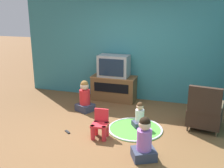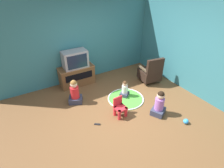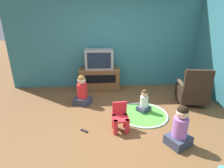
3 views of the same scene
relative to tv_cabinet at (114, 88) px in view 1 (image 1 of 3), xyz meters
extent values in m
plane|color=brown|center=(0.45, -2.01, -0.33)|extent=(30.00, 30.00, 0.00)
cube|color=teal|center=(0.21, 0.32, 1.04)|extent=(5.52, 0.12, 2.73)
cube|color=brown|center=(0.00, 0.00, -0.01)|extent=(1.10, 0.48, 0.63)
cube|color=#90603A|center=(0.00, 0.00, 0.29)|extent=(1.13, 0.49, 0.02)
cube|color=black|center=(0.00, -0.24, 0.06)|extent=(0.88, 0.01, 0.23)
cube|color=#939399|center=(0.00, -0.01, 0.57)|extent=(0.76, 0.43, 0.54)
cube|color=#142338|center=(0.00, -0.23, 0.57)|extent=(0.62, 0.02, 0.42)
cylinder|color=brown|center=(2.49, -0.85, -0.28)|extent=(0.04, 0.04, 0.10)
cylinder|color=brown|center=(1.97, -0.78, -0.28)|extent=(0.04, 0.04, 0.10)
cylinder|color=brown|center=(2.41, -1.36, -0.28)|extent=(0.04, 0.04, 0.10)
cylinder|color=brown|center=(1.89, -1.29, -0.28)|extent=(0.04, 0.04, 0.10)
cube|color=black|center=(2.19, -1.07, -0.07)|extent=(0.70, 0.69, 0.32)
cube|color=black|center=(2.15, -1.33, 0.34)|extent=(0.60, 0.19, 0.50)
cube|color=brown|center=(2.46, -1.11, 0.19)|extent=(0.15, 0.52, 0.05)
cube|color=brown|center=(1.92, -1.03, 0.19)|extent=(0.15, 0.52, 0.05)
cylinder|color=red|center=(0.28, -2.17, -0.19)|extent=(0.08, 0.08, 0.27)
cylinder|color=red|center=(0.49, -2.15, -0.19)|extent=(0.08, 0.08, 0.27)
cylinder|color=red|center=(0.27, -1.97, -0.19)|extent=(0.08, 0.08, 0.27)
cylinder|color=red|center=(0.48, -1.96, -0.19)|extent=(0.08, 0.08, 0.27)
cube|color=red|center=(0.38, -2.06, -0.07)|extent=(0.31, 0.30, 0.04)
cube|color=red|center=(0.37, -1.94, 0.07)|extent=(0.26, 0.05, 0.25)
cylinder|color=green|center=(0.92, -1.53, -0.32)|extent=(1.07, 1.07, 0.01)
torus|color=silver|center=(0.92, -1.53, -0.32)|extent=(1.07, 1.07, 0.04)
cube|color=#33384C|center=(-0.41, -0.92, -0.25)|extent=(0.47, 0.44, 0.16)
cylinder|color=red|center=(-0.41, -0.92, 0.01)|extent=(0.24, 0.24, 0.34)
sphere|color=beige|center=(-0.41, -0.92, 0.27)|extent=(0.20, 0.20, 0.20)
sphere|color=olive|center=(-0.41, -0.92, 0.30)|extent=(0.18, 0.18, 0.18)
cube|color=#33384C|center=(0.97, -1.39, -0.27)|extent=(0.35, 0.34, 0.12)
cylinder|color=silver|center=(0.97, -1.39, -0.09)|extent=(0.17, 0.17, 0.25)
sphere|color=#D8AD8C|center=(0.97, -1.39, 0.10)|extent=(0.14, 0.14, 0.14)
sphere|color=#472D19|center=(0.97, -1.39, 0.13)|extent=(0.13, 0.13, 0.13)
cube|color=#33384C|center=(1.28, -2.50, -0.25)|extent=(0.46, 0.44, 0.16)
cylinder|color=#A566BF|center=(1.28, -2.50, 0.00)|extent=(0.23, 0.23, 0.34)
sphere|color=beige|center=(1.28, -2.50, 0.25)|extent=(0.19, 0.19, 0.19)
sphere|color=black|center=(1.28, -2.50, 0.29)|extent=(0.17, 0.17, 0.17)
cube|color=black|center=(-0.28, -2.06, -0.32)|extent=(0.15, 0.12, 0.02)
camera|label=1|loc=(1.92, -6.12, 1.94)|focal=42.00mm
camera|label=2|loc=(-1.55, -4.92, 2.77)|focal=28.00mm
camera|label=3|loc=(0.06, -4.77, 1.60)|focal=28.00mm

